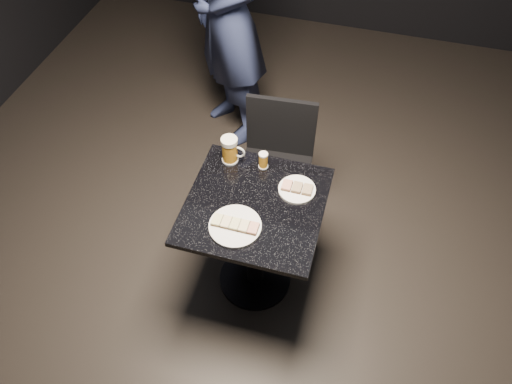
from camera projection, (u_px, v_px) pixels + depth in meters
floor at (255, 279)px, 3.11m from camera, size 6.00×6.00×0.00m
room_shell at (254, 4)px, 1.70m from camera, size 6.00×6.00×6.00m
plate_large at (235, 226)px, 2.44m from camera, size 0.26×0.26×0.01m
plate_small at (297, 190)px, 2.59m from camera, size 0.20×0.20×0.01m
patron at (229, 14)px, 3.26m from camera, size 0.84×0.84×1.96m
table at (255, 231)px, 2.72m from camera, size 0.70×0.70×0.75m
beer_mug at (230, 150)px, 2.67m from camera, size 0.13×0.09×0.16m
beer_tumbler at (263, 160)px, 2.67m from camera, size 0.05×0.05×0.10m
chair at (277, 161)px, 3.07m from camera, size 0.46×0.46×0.88m
canapes_on_plate_large at (235, 224)px, 2.42m from camera, size 0.23×0.07×0.02m
canapes_on_plate_small at (297, 187)px, 2.58m from camera, size 0.16×0.07×0.02m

